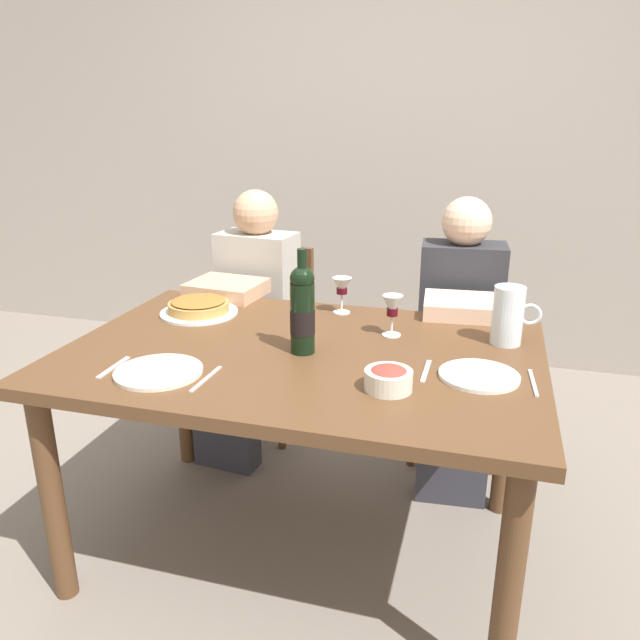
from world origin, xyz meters
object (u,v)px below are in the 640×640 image
object	(u,v)px
wine_glass_right_diner	(392,308)
diner_right	(459,335)
baked_tart	(199,307)
dining_table	(302,376)
chair_left	(270,326)
dinner_plate_left_setting	(159,372)
chair_right	(457,342)
water_pitcher	(508,319)
wine_glass_left_diner	(342,288)
diner_left	(247,317)
wine_bottle	(302,310)
salad_bowl	(389,378)
dinner_plate_right_setting	(479,376)

from	to	relation	value
wine_glass_right_diner	diner_right	size ratio (longest dim) A/B	0.12
baked_tart	diner_right	distance (m)	1.05
dining_table	chair_left	distance (m)	1.01
wine_glass_right_diner	dinner_plate_left_setting	distance (m)	0.78
chair_right	diner_right	world-z (taller)	diner_right
water_pitcher	chair_left	bearing A→B (deg)	148.53
baked_tart	dinner_plate_left_setting	xyz separation A→B (m)	(0.14, -0.53, -0.02)
wine_glass_left_diner	chair_right	bearing A→B (deg)	50.93
dinner_plate_left_setting	diner_right	world-z (taller)	diner_right
wine_glass_left_diner	chair_left	size ratio (longest dim) A/B	0.16
dining_table	wine_glass_right_diner	xyz separation A→B (m)	(0.25, 0.21, 0.19)
diner_left	wine_bottle	bearing A→B (deg)	130.65
salad_bowl	chair_left	size ratio (longest dim) A/B	0.15
wine_bottle	baked_tart	distance (m)	0.56
salad_bowl	diner_left	size ratio (longest dim) A/B	0.11
baked_tart	wine_glass_left_diner	distance (m)	0.54
wine_bottle	diner_right	world-z (taller)	diner_right
dinner_plate_right_setting	diner_left	world-z (taller)	diner_left
dining_table	dinner_plate_left_setting	size ratio (longest dim) A/B	5.91
dinner_plate_right_setting	chair_left	xyz separation A→B (m)	(-0.99, 0.96, -0.27)
salad_bowl	baked_tart	bearing A→B (deg)	150.05
water_pitcher	salad_bowl	xyz separation A→B (m)	(-0.31, -0.45, -0.05)
wine_bottle	chair_right	bearing A→B (deg)	64.92
wine_bottle	dinner_plate_left_setting	xyz separation A→B (m)	(-0.35, -0.28, -0.13)
dining_table	chair_right	size ratio (longest dim) A/B	1.72
water_pitcher	chair_left	distance (m)	1.30
wine_glass_right_diner	diner_left	bearing A→B (deg)	148.00
wine_bottle	baked_tart	bearing A→B (deg)	152.07
dining_table	wine_bottle	bearing A→B (deg)	-58.51
wine_glass_left_diner	diner_left	distance (m)	0.61
wine_glass_right_diner	diner_right	xyz separation A→B (m)	(0.21, 0.46, -0.24)
wine_bottle	dinner_plate_left_setting	size ratio (longest dim) A/B	1.30
salad_bowl	dinner_plate_right_setting	xyz separation A→B (m)	(0.24, 0.15, -0.03)
diner_right	chair_left	bearing A→B (deg)	-18.47
wine_bottle	dinner_plate_right_setting	xyz separation A→B (m)	(0.54, -0.05, -0.13)
water_pitcher	dinner_plate_right_setting	size ratio (longest dim) A/B	0.84
dining_table	wine_glass_right_diner	distance (m)	0.38
dining_table	dinner_plate_right_setting	xyz separation A→B (m)	(0.55, -0.07, 0.10)
salad_bowl	chair_right	xyz separation A→B (m)	(0.13, 1.12, -0.30)
dinner_plate_left_setting	diner_left	xyz separation A→B (m)	(-0.12, 0.95, -0.15)
dinner_plate_right_setting	water_pitcher	bearing A→B (deg)	76.45
salad_bowl	diner_right	world-z (taller)	diner_right
dinner_plate_left_setting	salad_bowl	bearing A→B (deg)	6.66
water_pitcher	diner_right	size ratio (longest dim) A/B	0.17
wine_bottle	wine_glass_left_diner	bearing A→B (deg)	87.01
dinner_plate_right_setting	diner_right	size ratio (longest dim) A/B	0.20
dinner_plate_right_setting	salad_bowl	bearing A→B (deg)	-147.67
wine_bottle	wine_glass_left_diner	xyz separation A→B (m)	(0.02, 0.42, -0.04)
dining_table	diner_right	bearing A→B (deg)	55.62
water_pitcher	diner_right	world-z (taller)	diner_right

